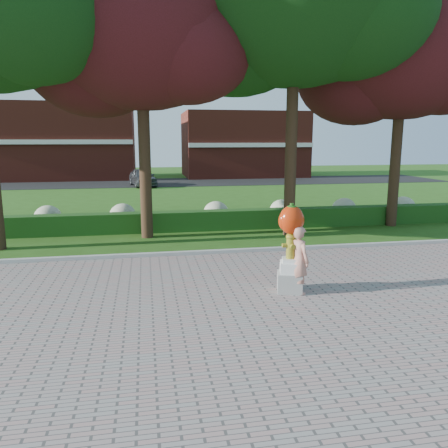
% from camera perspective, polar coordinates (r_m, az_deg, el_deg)
% --- Properties ---
extents(ground, '(100.00, 100.00, 0.00)m').
position_cam_1_polar(ground, '(11.43, 0.43, -7.85)').
color(ground, '#274F13').
rests_on(ground, ground).
extents(walkway, '(40.00, 14.00, 0.04)m').
position_cam_1_polar(walkway, '(7.84, 6.09, -16.99)').
color(walkway, gray).
rests_on(walkway, ground).
extents(curb, '(40.00, 0.18, 0.15)m').
position_cam_1_polar(curb, '(14.24, -1.80, -3.73)').
color(curb, '#ADADA5').
rests_on(curb, ground).
extents(lawn_hedge, '(24.00, 0.70, 0.80)m').
position_cam_1_polar(lawn_hedge, '(18.05, -3.67, 0.44)').
color(lawn_hedge, '#1C4112').
rests_on(lawn_hedge, ground).
extents(hydrangea_row, '(20.10, 1.10, 0.99)m').
position_cam_1_polar(hydrangea_row, '(19.07, -2.31, 1.48)').
color(hydrangea_row, '#B8C093').
rests_on(hydrangea_row, ground).
extents(street, '(50.00, 8.00, 0.02)m').
position_cam_1_polar(street, '(38.86, -7.24, 5.43)').
color(street, black).
rests_on(street, ground).
extents(building_left, '(14.00, 8.00, 7.00)m').
position_cam_1_polar(building_left, '(45.34, -20.70, 10.02)').
color(building_left, maroon).
rests_on(building_left, ground).
extents(building_right, '(12.00, 8.00, 6.40)m').
position_cam_1_polar(building_right, '(45.74, 2.46, 10.33)').
color(building_right, maroon).
rests_on(building_right, ground).
extents(tree_mid_left, '(8.25, 7.04, 10.69)m').
position_cam_1_polar(tree_mid_left, '(17.10, -11.21, 22.96)').
color(tree_mid_left, black).
rests_on(tree_mid_left, ground).
extents(tree_mid_right, '(9.75, 8.32, 12.64)m').
position_cam_1_polar(tree_mid_right, '(17.80, 8.77, 26.96)').
color(tree_mid_right, black).
rests_on(tree_mid_right, ground).
extents(tree_far_right, '(7.88, 6.72, 10.21)m').
position_cam_1_polar(tree_far_right, '(20.38, 21.98, 19.46)').
color(tree_far_right, black).
rests_on(tree_far_right, ground).
extents(hydrant_sculpture, '(0.72, 0.72, 2.17)m').
position_cam_1_polar(hydrant_sculpture, '(10.59, 8.70, -2.79)').
color(hydrant_sculpture, gray).
rests_on(hydrant_sculpture, walkway).
extents(woman, '(0.58, 0.70, 1.65)m').
position_cam_1_polar(woman, '(10.60, 9.79, -4.64)').
color(woman, tan).
rests_on(woman, walkway).
extents(parked_car, '(2.49, 4.46, 1.43)m').
position_cam_1_polar(parked_car, '(35.92, -10.59, 6.05)').
color(parked_car, '#3A3D41').
rests_on(parked_car, street).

